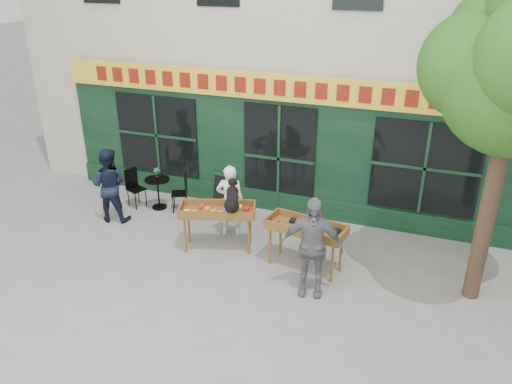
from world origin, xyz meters
TOP-DOWN VIEW (x-y plane):
  - ground at (0.00, 0.00)m, footprint 80.00×80.00m
  - book_cart_center at (-0.63, 0.23)m, footprint 1.62×1.06m
  - dog at (-0.28, 0.18)m, footprint 0.51×0.68m
  - woman at (-0.63, 0.88)m, footprint 0.68×0.55m
  - book_cart_right at (1.26, 0.14)m, footprint 1.58×0.86m
  - man_right at (1.56, -0.61)m, footprint 1.17×0.65m
  - bistro_table at (-2.77, 1.46)m, footprint 0.60×0.60m
  - bistro_chair_left at (-3.40, 1.39)m, footprint 0.47×0.47m
  - bistro_chair_right at (-2.14, 1.54)m, footprint 0.48×0.48m
  - potted_plant at (-2.77, 1.46)m, footprint 0.16×0.12m
  - man_left at (-3.47, 0.56)m, footprint 0.98×0.84m
  - chalkboard at (-1.41, 2.19)m, footprint 0.58×0.26m

SIDE VIEW (x-z plane):
  - ground at x=0.00m, z-range 0.00..0.00m
  - chalkboard at x=-1.41m, z-range 0.01..0.79m
  - bistro_table at x=-2.77m, z-range 0.16..0.92m
  - bistro_chair_left at x=-3.40m, z-range 0.08..1.03m
  - bistro_chair_right at x=-2.14m, z-range 0.08..1.03m
  - woman at x=-0.63m, z-range 0.00..1.61m
  - book_cart_center at x=-0.63m, z-range 0.33..1.32m
  - book_cart_right at x=1.26m, z-range 0.33..1.32m
  - man_left at x=-3.47m, z-range 0.00..1.74m
  - potted_plant at x=-2.77m, z-range 0.77..1.05m
  - man_right at x=1.56m, z-range 0.00..1.89m
  - dog at x=-0.28m, z-range 0.99..1.59m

